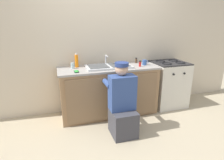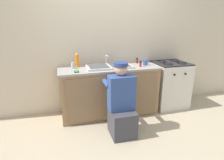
# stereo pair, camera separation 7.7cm
# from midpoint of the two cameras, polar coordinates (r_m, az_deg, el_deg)

# --- Properties ---
(ground_plane) EXTENTS (12.00, 12.00, 0.00)m
(ground_plane) POSITION_cam_midpoint_polar(r_m,az_deg,el_deg) (3.37, -0.16, -12.07)
(ground_plane) COLOR tan
(back_wall) EXTENTS (6.00, 0.10, 2.50)m
(back_wall) POSITION_cam_midpoint_polar(r_m,az_deg,el_deg) (3.58, -3.27, 10.86)
(back_wall) COLOR beige
(back_wall) RESTS_ON ground_plane
(counter_cabinet) EXTENTS (1.72, 0.62, 0.85)m
(counter_cabinet) POSITION_cam_midpoint_polar(r_m,az_deg,el_deg) (3.44, -1.58, -3.57)
(counter_cabinet) COLOR #997551
(counter_cabinet) RESTS_ON ground_plane
(countertop) EXTENTS (1.76, 0.62, 0.03)m
(countertop) POSITION_cam_midpoint_polar(r_m,az_deg,el_deg) (3.31, -1.69, 3.65)
(countertop) COLOR #9E9993
(countertop) RESTS_ON counter_cabinet
(sink_double_basin) EXTENTS (0.80, 0.44, 0.19)m
(sink_double_basin) POSITION_cam_midpoint_polar(r_m,az_deg,el_deg) (3.31, -1.71, 4.25)
(sink_double_basin) COLOR silver
(sink_double_basin) RESTS_ON countertop
(stove_range) EXTENTS (0.65, 0.62, 0.91)m
(stove_range) POSITION_cam_midpoint_polar(r_m,az_deg,el_deg) (3.94, 16.16, -1.11)
(stove_range) COLOR silver
(stove_range) RESTS_ON ground_plane
(plumber_person) EXTENTS (0.42, 0.61, 1.10)m
(plumber_person) POSITION_cam_midpoint_polar(r_m,az_deg,el_deg) (2.82, 2.40, -7.80)
(plumber_person) COLOR #3F3F47
(plumber_person) RESTS_ON ground_plane
(spice_bottle_pepper) EXTENTS (0.04, 0.04, 0.10)m
(spice_bottle_pepper) POSITION_cam_midpoint_polar(r_m,az_deg,el_deg) (3.66, 6.77, 5.94)
(spice_bottle_pepper) COLOR #513823
(spice_bottle_pepper) RESTS_ON countertop
(cell_phone) EXTENTS (0.07, 0.14, 0.01)m
(cell_phone) POSITION_cam_midpoint_polar(r_m,az_deg,el_deg) (3.06, -11.51, 2.55)
(cell_phone) COLOR black
(cell_phone) RESTS_ON countertop
(coffee_mug) EXTENTS (0.13, 0.08, 0.09)m
(coffee_mug) POSITION_cam_midpoint_polar(r_m,az_deg,el_deg) (3.52, 9.27, 5.31)
(coffee_mug) COLOR #335699
(coffee_mug) RESTS_ON countertop
(water_glass) EXTENTS (0.06, 0.06, 0.10)m
(water_glass) POSITION_cam_midpoint_polar(r_m,az_deg,el_deg) (3.28, -12.60, 4.28)
(water_glass) COLOR #ADC6CC
(water_glass) RESTS_ON countertop
(soap_bottle_orange) EXTENTS (0.06, 0.06, 0.25)m
(soap_bottle_orange) POSITION_cam_midpoint_polar(r_m,az_deg,el_deg) (3.35, -11.40, 5.75)
(soap_bottle_orange) COLOR orange
(soap_bottle_orange) RESTS_ON countertop
(spice_bottle_red) EXTENTS (0.04, 0.04, 0.10)m
(spice_bottle_red) POSITION_cam_midpoint_polar(r_m,az_deg,el_deg) (3.38, 7.87, 4.95)
(spice_bottle_red) COLOR red
(spice_bottle_red) RESTS_ON countertop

